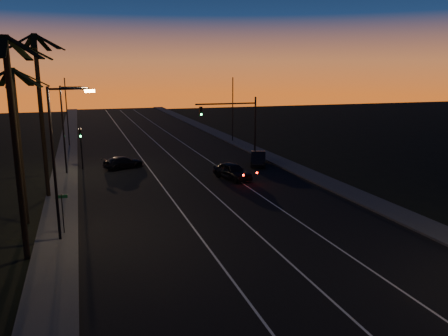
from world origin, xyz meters
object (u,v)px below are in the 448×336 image
object	(u,v)px
signal_mast	(236,117)
lead_car	(232,171)
right_car	(258,158)
cross_car	(123,162)

from	to	relation	value
signal_mast	lead_car	bearing A→B (deg)	-111.49
right_car	cross_car	size ratio (longest dim) A/B	1.01
lead_car	signal_mast	bearing A→B (deg)	68.51
signal_mast	right_car	xyz separation A→B (m)	(1.20, -3.88, -4.05)
right_car	cross_car	distance (m)	14.12
signal_mast	right_car	bearing A→B (deg)	-72.85
signal_mast	cross_car	bearing A→B (deg)	-175.90
cross_car	signal_mast	bearing A→B (deg)	4.10
cross_car	right_car	bearing A→B (deg)	-12.15
signal_mast	cross_car	xyz separation A→B (m)	(-12.61, -0.90, -4.16)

